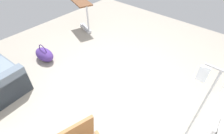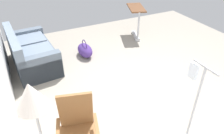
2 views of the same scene
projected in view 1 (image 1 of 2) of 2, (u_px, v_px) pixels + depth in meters
ground_plane at (119, 82)px, 3.67m from camera, size 7.27×7.27×0.00m
overbed_table at (83, 12)px, 5.10m from camera, size 0.89×0.64×0.84m
duffel_bag at (44, 54)px, 4.16m from camera, size 0.57×0.33×0.43m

